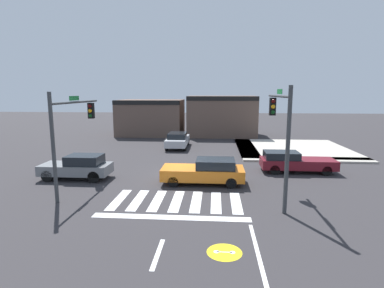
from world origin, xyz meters
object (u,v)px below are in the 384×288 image
at_px(car_silver, 178,140).
at_px(car_maroon, 294,162).
at_px(car_gray, 78,167).
at_px(traffic_signal_southeast, 280,123).
at_px(car_orange, 206,171).
at_px(traffic_signal_southwest, 73,123).

bearing_deg(car_silver, car_maroon, 46.33).
bearing_deg(car_maroon, car_gray, -168.82).
xyz_separation_m(traffic_signal_southeast, car_gray, (-11.41, 2.82, -3.06)).
bearing_deg(car_maroon, car_orange, -152.45).
distance_m(traffic_signal_southeast, traffic_signal_southwest, 10.70).
bearing_deg(car_silver, car_gray, -23.20).
height_order(car_maroon, car_silver, car_silver).
distance_m(traffic_signal_southeast, car_gray, 12.14).
bearing_deg(car_silver, traffic_signal_southeast, 25.54).
relative_size(traffic_signal_southeast, car_orange, 1.17).
xyz_separation_m(traffic_signal_southwest, car_gray, (-0.75, 1.90, -2.86)).
bearing_deg(car_gray, car_orange, 177.58).
bearing_deg(car_orange, traffic_signal_southeast, 145.43).
height_order(car_silver, car_orange, car_silver).
relative_size(car_maroon, car_orange, 1.01).
bearing_deg(car_gray, car_maroon, -168.82).
distance_m(car_gray, car_maroon, 13.84).
xyz_separation_m(car_silver, car_orange, (3.04, -11.43, -0.04)).
bearing_deg(car_orange, traffic_signal_southwest, 12.59).
xyz_separation_m(traffic_signal_southeast, car_maroon, (2.17, 5.50, -3.12)).
bearing_deg(car_gray, traffic_signal_southwest, 111.63).
bearing_deg(traffic_signal_southeast, car_orange, 55.43).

